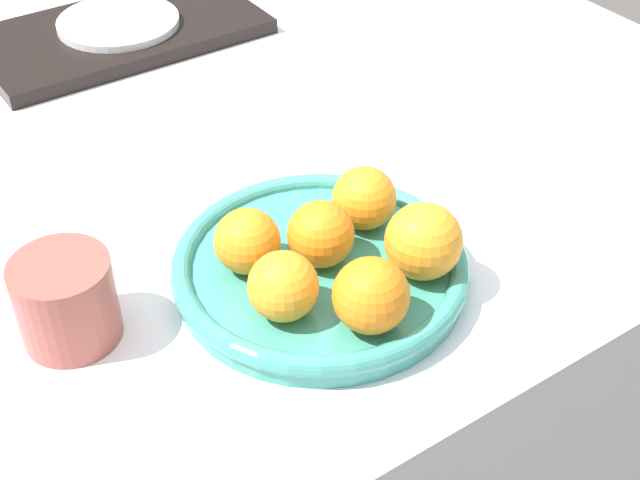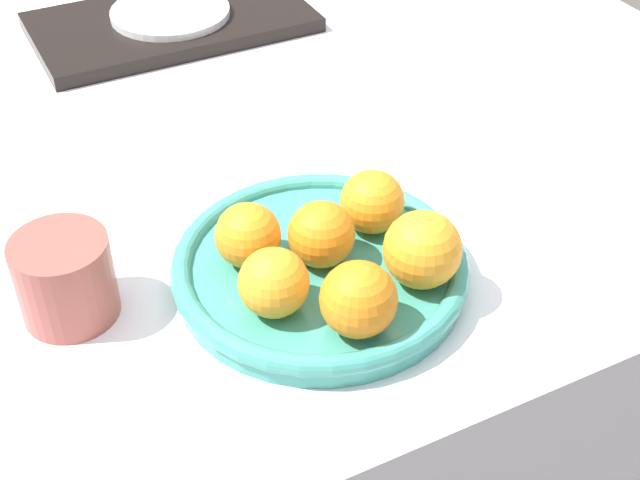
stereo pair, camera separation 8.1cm
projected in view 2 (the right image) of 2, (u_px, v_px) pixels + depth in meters
ground_plane at (295, 455)px, 1.55m from camera, size 12.00×12.00×0.00m
table at (291, 307)px, 1.33m from camera, size 1.14×1.06×0.71m
fruit_platter at (320, 268)px, 0.83m from camera, size 0.28×0.28×0.03m
orange_0 at (321, 234)px, 0.81m from camera, size 0.06×0.06×0.06m
orange_1 at (274, 283)px, 0.76m from camera, size 0.06×0.06×0.06m
orange_2 at (372, 202)px, 0.85m from camera, size 0.06×0.06×0.06m
orange_3 at (422, 250)px, 0.78m from camera, size 0.07×0.07×0.07m
orange_4 at (358, 299)px, 0.74m from camera, size 0.07×0.07×0.07m
orange_5 at (248, 235)px, 0.81m from camera, size 0.06×0.06×0.06m
serving_tray at (171, 22)px, 1.25m from camera, size 0.38×0.21×0.02m
side_plate at (170, 12)px, 1.24m from camera, size 0.17×0.17×0.01m
cup_2 at (65, 278)px, 0.78m from camera, size 0.09×0.09×0.08m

